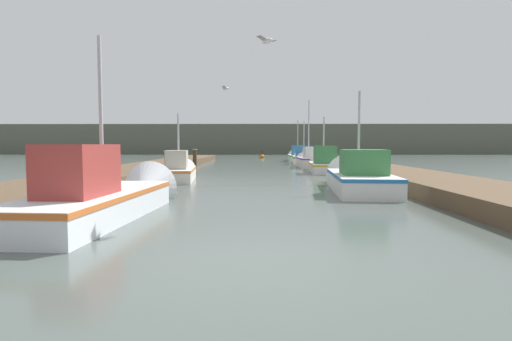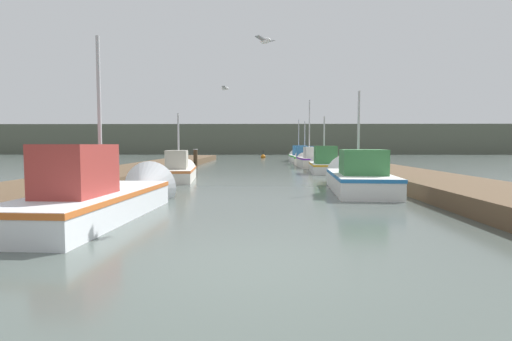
% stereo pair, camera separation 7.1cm
% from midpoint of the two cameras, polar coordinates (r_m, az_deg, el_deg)
% --- Properties ---
extents(ground_plane, '(200.00, 200.00, 0.00)m').
position_cam_midpoint_polar(ground_plane, '(5.32, -0.90, -13.27)').
color(ground_plane, '#47514C').
extents(dock_left, '(2.98, 40.00, 0.45)m').
position_cam_midpoint_polar(dock_left, '(22.02, -15.47, 0.15)').
color(dock_left, brown).
rests_on(dock_left, ground_plane).
extents(dock_right, '(2.98, 40.00, 0.45)m').
position_cam_midpoint_polar(dock_right, '(21.93, 16.46, 0.12)').
color(dock_right, brown).
rests_on(dock_right, ground_plane).
extents(distant_shore_ridge, '(120.00, 16.00, 4.75)m').
position_cam_midpoint_polar(distant_shore_ridge, '(70.50, 0.77, 4.42)').
color(distant_shore_ridge, '#565B4C').
rests_on(distant_shore_ridge, ground_plane).
extents(fishing_boat_0, '(1.97, 6.03, 4.33)m').
position_cam_midpoint_polar(fishing_boat_0, '(9.44, -20.36, -3.26)').
color(fishing_boat_0, silver).
rests_on(fishing_boat_0, ground_plane).
extents(fishing_boat_1, '(2.17, 5.88, 3.86)m').
position_cam_midpoint_polar(fishing_boat_1, '(14.24, 14.29, -0.88)').
color(fishing_boat_1, silver).
rests_on(fishing_boat_1, ground_plane).
extents(fishing_boat_2, '(1.74, 4.59, 3.25)m').
position_cam_midpoint_polar(fishing_boat_2, '(17.92, -10.79, -0.05)').
color(fishing_boat_2, silver).
rests_on(fishing_boat_2, ground_plane).
extents(fishing_boat_3, '(1.72, 4.94, 3.52)m').
position_cam_midpoint_polar(fishing_boat_3, '(22.77, 9.72, 0.93)').
color(fishing_boat_3, silver).
rests_on(fishing_boat_3, ground_plane).
extents(fishing_boat_4, '(1.49, 4.37, 4.83)m').
position_cam_midpoint_polar(fishing_boat_4, '(27.35, 7.64, 1.44)').
color(fishing_boat_4, silver).
rests_on(fishing_boat_4, ground_plane).
extents(fishing_boat_5, '(2.00, 5.19, 3.92)m').
position_cam_midpoint_polar(fishing_boat_5, '(32.52, 6.99, 1.76)').
color(fishing_boat_5, silver).
rests_on(fishing_boat_5, ground_plane).
extents(fishing_boat_6, '(1.85, 6.23, 4.37)m').
position_cam_midpoint_polar(fishing_boat_6, '(37.85, 6.12, 2.04)').
color(fishing_boat_6, silver).
rests_on(fishing_boat_6, ground_plane).
extents(mooring_piling_0, '(0.32, 0.32, 1.23)m').
position_cam_midpoint_polar(mooring_piling_0, '(20.96, -12.44, 1.11)').
color(mooring_piling_0, '#473523').
rests_on(mooring_piling_0, ground_plane).
extents(mooring_piling_1, '(0.32, 0.32, 1.23)m').
position_cam_midpoint_polar(mooring_piling_1, '(28.19, -8.57, 1.81)').
color(mooring_piling_1, '#473523').
rests_on(mooring_piling_1, ground_plane).
extents(mooring_piling_2, '(0.29, 0.29, 1.17)m').
position_cam_midpoint_polar(mooring_piling_2, '(18.96, 14.71, 0.72)').
color(mooring_piling_2, '#473523').
rests_on(mooring_piling_2, ground_plane).
extents(mooring_piling_3, '(0.28, 0.28, 1.26)m').
position_cam_midpoint_polar(mooring_piling_3, '(30.97, 8.80, 2.01)').
color(mooring_piling_3, '#473523').
rests_on(mooring_piling_3, ground_plane).
extents(channel_buoy, '(0.54, 0.54, 1.04)m').
position_cam_midpoint_polar(channel_buoy, '(45.19, 1.07, 1.98)').
color(channel_buoy, '#BF6513').
rests_on(channel_buoy, ground_plane).
extents(seagull_lead, '(0.30, 0.56, 0.12)m').
position_cam_midpoint_polar(seagull_lead, '(15.02, -4.32, 11.63)').
color(seagull_lead, white).
extents(seagull_1, '(0.45, 0.49, 0.12)m').
position_cam_midpoint_polar(seagull_1, '(9.06, 1.57, 18.07)').
color(seagull_1, white).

